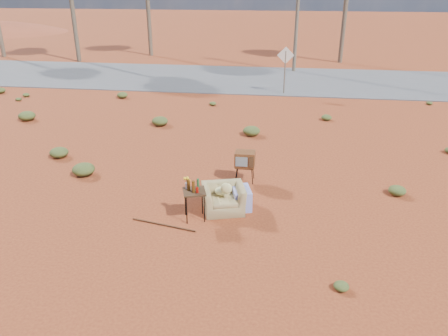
# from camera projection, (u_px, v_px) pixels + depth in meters

# --- Properties ---
(ground) EXTENTS (140.00, 140.00, 0.00)m
(ground) POSITION_uv_depth(u_px,v_px,m) (210.00, 218.00, 10.01)
(ground) COLOR brown
(ground) RESTS_ON ground
(highway) EXTENTS (140.00, 7.00, 0.04)m
(highway) POSITION_uv_depth(u_px,v_px,m) (257.00, 79.00, 23.62)
(highway) COLOR #565659
(highway) RESTS_ON ground
(armchair) EXTENTS (1.24, 1.00, 0.84)m
(armchair) POSITION_uv_depth(u_px,v_px,m) (227.00, 195.00, 10.20)
(armchair) COLOR #937E50
(armchair) RESTS_ON ground
(tv_unit) EXTENTS (0.53, 0.43, 0.85)m
(tv_unit) POSITION_uv_depth(u_px,v_px,m) (245.00, 159.00, 11.57)
(tv_unit) COLOR black
(tv_unit) RESTS_ON ground
(side_table) EXTENTS (0.61, 0.61, 0.99)m
(side_table) POSITION_uv_depth(u_px,v_px,m) (193.00, 189.00, 9.71)
(side_table) COLOR #3D2716
(side_table) RESTS_ON ground
(rusty_bar) EXTENTS (1.52, 0.37, 0.04)m
(rusty_bar) POSITION_uv_depth(u_px,v_px,m) (164.00, 225.00, 9.68)
(rusty_bar) COLOR #452312
(rusty_bar) RESTS_ON ground
(road_sign) EXTENTS (0.78, 0.06, 2.19)m
(road_sign) POSITION_uv_depth(u_px,v_px,m) (285.00, 62.00, 20.12)
(road_sign) COLOR brown
(road_sign) RESTS_ON ground
(scrub_patch) EXTENTS (17.49, 8.07, 0.33)m
(scrub_patch) POSITION_uv_depth(u_px,v_px,m) (208.00, 144.00, 14.07)
(scrub_patch) COLOR #4B5424
(scrub_patch) RESTS_ON ground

